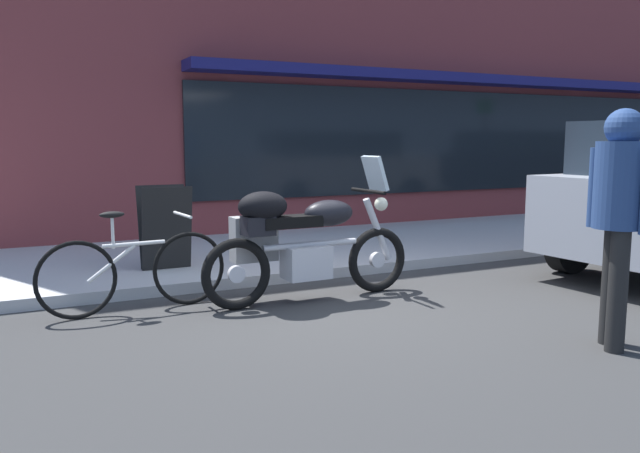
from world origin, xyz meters
TOP-DOWN VIEW (x-y plane):
  - ground_plane at (0.00, 0.00)m, footprint 80.00×80.00m
  - storefront_building at (7.56, 4.40)m, footprint 23.11×0.90m
  - touring_motorcycle at (-0.42, 0.35)m, footprint 2.22×0.65m
  - parked_bicycle at (-1.92, 0.65)m, footprint 1.73×0.48m
  - pedestrian_walking at (1.15, -2.00)m, footprint 0.38×0.56m
  - sandwich_board_sign at (-1.35, 1.94)m, footprint 0.55×0.41m

SIDE VIEW (x-z plane):
  - ground_plane at x=0.00m, z-range 0.00..0.00m
  - parked_bicycle at x=-1.92m, z-range -0.09..0.85m
  - sandwich_board_sign at x=-1.35m, z-range 0.12..1.06m
  - touring_motorcycle at x=-0.42m, z-range -0.09..1.32m
  - pedestrian_walking at x=1.15m, z-range 0.24..2.04m
  - storefront_building at x=7.56m, z-range -0.09..7.36m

